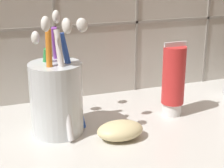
{
  "coord_description": "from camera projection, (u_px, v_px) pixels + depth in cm",
  "views": [
    {
      "loc": [
        -28.26,
        -50.11,
        28.91
      ],
      "look_at": [
        -9.62,
        1.74,
        10.0
      ],
      "focal_mm": 60.0,
      "sensor_mm": 36.0,
      "label": 1
    }
  ],
  "objects": [
    {
      "name": "toothpaste_tube",
      "position": [
        173.0,
        80.0,
        0.65
      ],
      "size": [
        4.16,
        3.96,
        13.23
      ],
      "color": "white",
      "rests_on": "sink_counter"
    },
    {
      "name": "toothbrush_cup",
      "position": [
        57.0,
        95.0,
        0.59
      ],
      "size": [
        9.5,
        12.91,
        19.18
      ],
      "color": "silver",
      "rests_on": "sink_counter"
    },
    {
      "name": "soap_bar",
      "position": [
        120.0,
        130.0,
        0.58
      ],
      "size": [
        7.35,
        5.18,
        2.8
      ],
      "primitive_type": "ellipsoid",
      "color": "beige",
      "rests_on": "sink_counter"
    },
    {
      "name": "sink_counter",
      "position": [
        169.0,
        132.0,
        0.63
      ],
      "size": [
        66.36,
        38.04,
        2.0
      ],
      "primitive_type": "cube",
      "color": "silver",
      "rests_on": "ground"
    }
  ]
}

